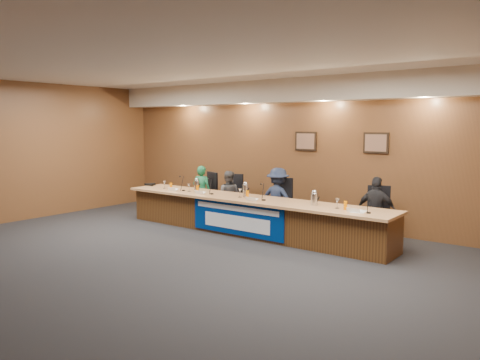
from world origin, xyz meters
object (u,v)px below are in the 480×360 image
object	(u,v)px
office_chair_b	(231,200)
speakerphone	(151,185)
banner	(236,219)
office_chair_c	(280,207)
dais_body	(249,217)
office_chair_d	(378,219)
panelist_a	(202,192)
panelist_b	(228,196)
panelist_d	(376,211)
office_chair_a	(205,197)
carafe_right	(314,199)
carafe_mid	(245,191)
carafe_left	(197,186)
panelist_c	(278,199)

from	to	relation	value
office_chair_b	speakerphone	bearing A→B (deg)	-173.12
banner	office_chair_c	world-z (taller)	banner
dais_body	office_chair_d	distance (m)	2.52
panelist_a	panelist_b	distance (m)	0.81
panelist_a	panelist_d	world-z (taller)	panelist_d
office_chair_a	office_chair_d	xyz separation A→B (m)	(4.31, 0.00, 0.00)
banner	panelist_b	size ratio (longest dim) A/B	1.88
panelist_b	office_chair_d	distance (m)	3.50
dais_body	carafe_right	size ratio (longest dim) A/B	27.74
office_chair_a	speakerphone	xyz separation A→B (m)	(-1.08, -0.74, 0.30)
office_chair_d	speakerphone	bearing A→B (deg)	166.68
banner	panelist_a	bearing A→B (deg)	150.10
panelist_d	carafe_right	size ratio (longest dim) A/B	5.89
carafe_right	speakerphone	xyz separation A→B (m)	(-4.49, 0.07, -0.08)
banner	carafe_mid	world-z (taller)	carafe_mid
office_chair_a	carafe_mid	size ratio (longest dim) A/B	1.88
office_chair_d	speakerphone	size ratio (longest dim) A/B	1.50
panelist_a	banner	bearing A→B (deg)	132.50
dais_body	office_chair_c	size ratio (longest dim) A/B	12.50
office_chair_a	office_chair_d	world-z (taller)	same
dais_body	carafe_left	distance (m)	1.48
carafe_mid	carafe_right	world-z (taller)	carafe_mid
dais_body	office_chair_d	xyz separation A→B (m)	(2.40, 0.78, 0.13)
office_chair_d	carafe_left	distance (m)	3.89
carafe_left	speakerphone	bearing A→B (deg)	176.37
panelist_a	carafe_right	size ratio (longest dim) A/B	5.78
office_chair_a	office_chair_c	xyz separation A→B (m)	(2.16, 0.00, 0.00)
panelist_d	carafe_left	size ratio (longest dim) A/B	5.19
panelist_b	panelist_c	world-z (taller)	panelist_c
panelist_b	carafe_right	bearing A→B (deg)	140.24
panelist_b	carafe_left	world-z (taller)	panelist_b
carafe_left	carafe_mid	distance (m)	1.30
office_chair_b	speakerphone	size ratio (longest dim) A/B	1.50
dais_body	carafe_mid	bearing A→B (deg)	-176.88
office_chair_d	carafe_right	world-z (taller)	carafe_right
panelist_b	office_chair_d	xyz separation A→B (m)	(3.50, 0.10, -0.11)
carafe_left	carafe_right	xyz separation A→B (m)	(2.88, 0.03, -0.01)
dais_body	panelist_a	world-z (taller)	panelist_a
carafe_right	office_chair_a	bearing A→B (deg)	166.69
speakerphone	carafe_mid	bearing A→B (deg)	-1.01
dais_body	speakerphone	xyz separation A→B (m)	(-2.99, 0.05, 0.43)
carafe_mid	banner	bearing A→B (deg)	-78.09
office_chair_b	panelist_b	bearing A→B (deg)	-104.38
dais_body	carafe_mid	world-z (taller)	carafe_mid
panelist_a	office_chair_d	bearing A→B (deg)	163.73
panelist_a	carafe_mid	bearing A→B (deg)	141.74
dais_body	carafe_mid	distance (m)	0.53
office_chair_a	carafe_left	xyz separation A→B (m)	(0.53, -0.84, 0.39)
panelist_c	office_chair_d	bearing A→B (deg)	179.75
office_chair_a	carafe_right	bearing A→B (deg)	5.59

